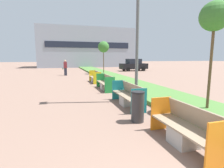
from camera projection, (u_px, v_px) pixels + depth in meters
planter_grass_strip at (129, 84)px, 13.31m from camera, size 2.80×120.00×0.18m
building_backdrop at (86, 48)px, 39.63m from camera, size 20.38×8.27×8.38m
bench_orange_frame at (185, 130)px, 4.09m from camera, size 0.65×1.99×0.94m
bench_teal_frame at (128, 97)px, 7.54m from camera, size 0.65×2.43×0.94m
bench_green_frame at (105, 84)px, 11.27m from camera, size 0.65×2.42×0.94m
bench_yellow_frame at (95, 78)px, 14.52m from camera, size 0.65×2.04×0.94m
litter_bin at (138, 107)px, 5.57m from camera, size 0.43×0.43×0.99m
sapling_tree_near at (215, 18)px, 6.07m from camera, size 1.03×1.03×3.99m
sapling_tree_far at (103, 47)px, 21.65m from camera, size 1.38×1.38×4.06m
pedestrian_walking at (65, 68)px, 20.03m from camera, size 0.53×0.24×1.79m
parked_car_distant at (134, 65)px, 27.20m from camera, size 4.31×2.05×1.86m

